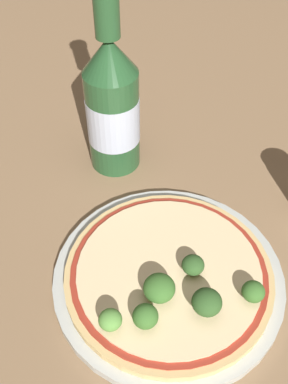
{
  "coord_description": "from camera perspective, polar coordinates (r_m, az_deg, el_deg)",
  "views": [
    {
      "loc": [
        -0.14,
        -0.22,
        0.42
      ],
      "look_at": [
        0.03,
        0.07,
        0.06
      ],
      "focal_mm": 42.0,
      "sensor_mm": 36.0,
      "label": 1
    }
  ],
  "objects": [
    {
      "name": "beer_bottle",
      "position": [
        0.56,
        -4.04,
        10.88
      ],
      "size": [
        0.07,
        0.07,
        0.24
      ],
      "color": "#234C28",
      "rests_on": "ground_plane"
    },
    {
      "name": "broccoli_floret_5",
      "position": [
        0.44,
        1.95,
        -12.1
      ],
      "size": [
        0.03,
        0.03,
        0.03
      ],
      "color": "#89A866",
      "rests_on": "pizza"
    },
    {
      "name": "broccoli_floret_1",
      "position": [
        0.44,
        7.98,
        -13.7
      ],
      "size": [
        0.03,
        0.03,
        0.03
      ],
      "color": "#89A866",
      "rests_on": "pizza"
    },
    {
      "name": "broccoli_floret_2",
      "position": [
        0.43,
        0.17,
        -15.52
      ],
      "size": [
        0.02,
        0.02,
        0.02
      ],
      "color": "#89A866",
      "rests_on": "pizza"
    },
    {
      "name": "pizza",
      "position": [
        0.48,
        3.15,
        -10.31
      ],
      "size": [
        0.22,
        0.22,
        0.01
      ],
      "color": "tan",
      "rests_on": "plate"
    },
    {
      "name": "broccoli_floret_0",
      "position": [
        0.46,
        6.24,
        -9.21
      ],
      "size": [
        0.02,
        0.02,
        0.02
      ],
      "color": "#89A866",
      "rests_on": "pizza"
    },
    {
      "name": "plate",
      "position": [
        0.49,
        3.1,
        -10.8
      ],
      "size": [
        0.25,
        0.25,
        0.01
      ],
      "color": "#B2B7B2",
      "rests_on": "ground_plane"
    },
    {
      "name": "broccoli_floret_4",
      "position": [
        0.46,
        13.7,
        -12.2
      ],
      "size": [
        0.02,
        0.02,
        0.02
      ],
      "color": "#89A866",
      "rests_on": "pizza"
    },
    {
      "name": "ground_plane",
      "position": [
        0.5,
        0.9,
        -11.0
      ],
      "size": [
        3.0,
        3.0,
        0.0
      ],
      "primitive_type": "plane",
      "color": "#846647"
    },
    {
      "name": "broccoli_floret_3",
      "position": [
        0.43,
        -4.3,
        -15.91
      ],
      "size": [
        0.02,
        0.02,
        0.02
      ],
      "color": "#89A866",
      "rests_on": "pizza"
    }
  ]
}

